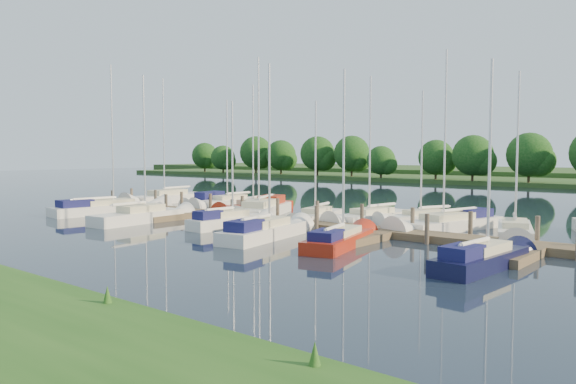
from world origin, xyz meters
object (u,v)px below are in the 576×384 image
Objects in this scene: sailboat_n_5 at (317,218)px; sailboat_n_0 at (167,200)px; sailboat_s_2 at (228,222)px; motorboat at (208,202)px; dock at (278,223)px.

sailboat_n_0 is at bearing -19.98° from sailboat_n_5.
sailboat_s_2 is at bearing 55.53° from sailboat_n_5.
sailboat_n_0 is at bearing -2.45° from motorboat.
sailboat_n_5 is 1.02× the size of sailboat_s_2.
sailboat_n_5 is (0.56, 3.50, 0.07)m from dock.
dock is at bearing 158.26° from sailboat_n_0.
motorboat is 0.66× the size of sailboat_n_5.
motorboat is 14.65m from sailboat_n_5.
sailboat_n_0 reaches higher than sailboat_n_5.
sailboat_n_5 is 6.61m from sailboat_s_2.
sailboat_n_0 reaches higher than dock.
sailboat_s_2 reaches higher than dock.
sailboat_n_0 is 1.45× the size of sailboat_s_2.
sailboat_s_2 is (11.86, -9.07, -0.01)m from motorboat.
dock is at bearing 68.59° from sailboat_n_5.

